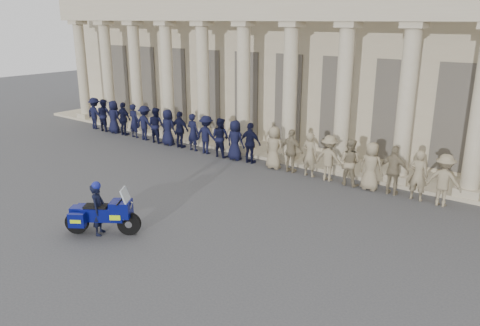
% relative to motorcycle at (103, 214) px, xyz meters
% --- Properties ---
extents(ground, '(90.00, 90.00, 0.00)m').
position_rel_motorcycle_xyz_m(ground, '(1.71, 2.03, -0.66)').
color(ground, '#434346').
rests_on(ground, ground).
extents(building, '(40.00, 12.50, 9.00)m').
position_rel_motorcycle_xyz_m(building, '(1.71, 16.77, 3.87)').
color(building, '#BAAB8B').
rests_on(building, ground).
extents(officer_rank, '(21.30, 0.72, 1.89)m').
position_rel_motorcycle_xyz_m(officer_rank, '(-2.66, 8.77, 0.29)').
color(officer_rank, black).
rests_on(officer_rank, ground).
extents(motorcycle, '(2.04, 1.64, 1.52)m').
position_rel_motorcycle_xyz_m(motorcycle, '(0.00, 0.00, 0.00)').
color(motorcycle, black).
rests_on(motorcycle, ground).
extents(rider, '(0.66, 0.71, 1.72)m').
position_rel_motorcycle_xyz_m(rider, '(-0.11, -0.08, 0.20)').
color(rider, black).
rests_on(rider, ground).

